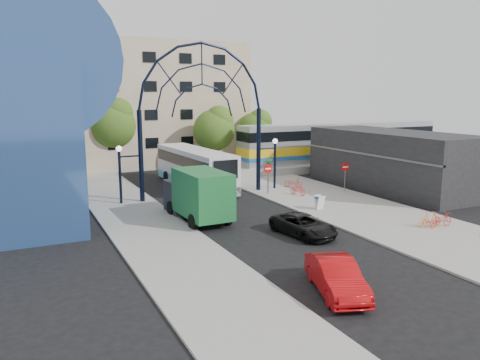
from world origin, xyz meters
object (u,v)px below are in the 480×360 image
black_suv (303,225)px  red_sedan (336,276)px  gateway_arch (202,89)px  bike_near_a (293,183)px  bike_near_b (298,189)px  tree_north_a (215,128)px  sandwich_board (320,200)px  city_bus (195,168)px  bike_far_b (430,219)px  tree_north_c (256,128)px  bike_far_a (441,220)px  stop_sign (268,172)px  green_truck (197,195)px  tree_north_b (113,122)px  street_name_sign (269,168)px  train_car (342,142)px  do_not_enter_sign (345,170)px

black_suv → red_sedan: 8.08m
gateway_arch → red_sedan: size_ratio=3.09×
bike_near_a → bike_near_b: bearing=-151.3°
tree_north_a → bike_near_b: size_ratio=4.49×
sandwich_board → bike_near_a: 7.95m
bike_near_a → city_bus: bearing=113.1°
black_suv → bike_far_b: bearing=-23.3°
tree_north_c → bike_far_b: tree_north_c is taller
city_bus → bike_far_a: (8.81, -18.99, -1.20)m
sandwich_board → black_suv: (-4.34, -4.50, -0.12)m
tree_north_a → bike_near_a: size_ratio=4.17×
stop_sign → bike_far_b: size_ratio=1.60×
city_bus → bike_far_a: city_bus is taller
green_truck → red_sedan: 13.44m
city_bus → bike_near_b: (6.10, -7.27, -1.18)m
tree_north_b → bike_far_a: (13.44, -30.96, -4.69)m
tree_north_c → green_truck: (-15.14, -20.46, -2.60)m
tree_north_b → gateway_arch: bearing=-76.3°
green_truck → bike_far_b: green_truck is taller
gateway_arch → stop_sign: bearing=-22.6°
black_suv → stop_sign: bearing=64.0°
gateway_arch → tree_north_b: gateway_arch is taller
street_name_sign → red_sedan: (-7.25, -18.50, -1.40)m
train_car → bike_near_b: 17.49m
city_bus → bike_far_a: 20.97m
sandwich_board → gateway_arch: bearing=124.9°
stop_sign → train_car: 18.22m
bike_near_a → bike_near_b: size_ratio=1.08×
do_not_enter_sign → tree_north_a: bearing=107.0°
bike_near_a → bike_far_a: size_ratio=0.97×
tree_north_c → black_suv: size_ratio=1.46×
do_not_enter_sign → bike_far_b: do_not_enter_sign is taller
tree_north_c → black_suv: 28.82m
train_car → bike_far_a: 25.39m
city_bus → bike_near_a: city_bus is taller
bike_near_a → bike_far_b: 14.24m
tree_north_b → tree_north_c: tree_north_b is taller
street_name_sign → tree_north_b: tree_north_b is taller
green_truck → train_car: bearing=30.6°
sandwich_board → train_car: train_car is taller
sandwich_board → city_bus: (-4.85, 11.98, 1.03)m
gateway_arch → bike_near_b: gateway_arch is taller
tree_north_b → bike_near_a: tree_north_b is taller
gateway_arch → tree_north_b: 16.72m
do_not_enter_sign → tree_north_c: (1.12, 17.93, 2.30)m
gateway_arch → tree_north_c: gateway_arch is taller
gateway_arch → bike_far_b: bearing=-58.6°
tree_north_c → bike_far_a: 29.31m
street_name_sign → train_car: (14.80, 9.40, 0.77)m
sandwich_board → bike_far_b: (3.40, -6.70, -0.15)m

